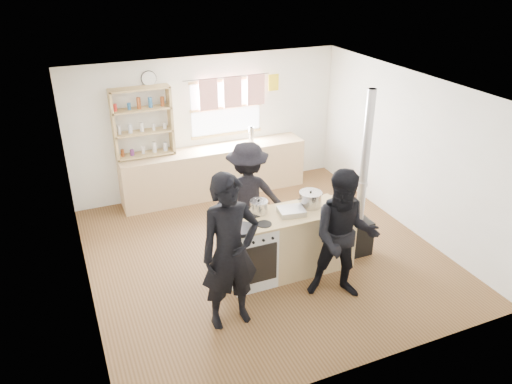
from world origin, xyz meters
TOP-DOWN VIEW (x-y plane):
  - ground at (0.00, 0.00)m, footprint 5.00×5.00m
  - back_counter at (0.00, 2.22)m, footprint 3.40×0.55m
  - shelving_unit at (-1.20, 2.34)m, footprint 1.00×0.28m
  - thermos at (0.73, 2.22)m, footprint 0.10×0.10m
  - cooking_island at (0.14, -0.55)m, footprint 1.97×0.64m
  - skillet_greens at (-0.63, -0.75)m, footprint 0.45×0.45m
  - roast_tray at (0.15, -0.58)m, footprint 0.38×0.33m
  - stockpot_stove at (-0.24, -0.38)m, footprint 0.25×0.25m
  - stockpot_counter at (0.49, -0.48)m, footprint 0.32×0.32m
  - bread_board at (0.87, -0.67)m, footprint 0.33×0.29m
  - flue_heater at (1.31, -0.51)m, footprint 0.35×0.35m
  - person_near_left at (-0.97, -1.23)m, footprint 0.73×0.49m
  - person_near_right at (0.53, -1.30)m, footprint 1.07×0.99m
  - person_far at (-0.12, 0.31)m, footprint 1.19×0.84m

SIDE VIEW (x-z plane):
  - ground at x=0.00m, z-range -0.01..0.00m
  - back_counter at x=0.00m, z-range 0.00..0.90m
  - cooking_island at x=0.14m, z-range 0.00..0.93m
  - flue_heater at x=1.31m, z-range -0.61..1.89m
  - person_far at x=-0.12m, z-range 0.00..1.68m
  - person_near_right at x=0.53m, z-range 0.00..1.78m
  - skillet_greens at x=-0.63m, z-range 0.93..0.98m
  - roast_tray at x=0.15m, z-range 0.93..1.01m
  - bread_board at x=0.87m, z-range 0.92..1.04m
  - person_near_left at x=-0.97m, z-range 0.00..1.96m
  - stockpot_stove at x=-0.24m, z-range 0.92..1.12m
  - stockpot_counter at x=0.49m, z-range 0.92..1.15m
  - thermos at x=0.73m, z-range 0.90..1.21m
  - shelving_unit at x=-1.20m, z-range 0.91..2.11m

